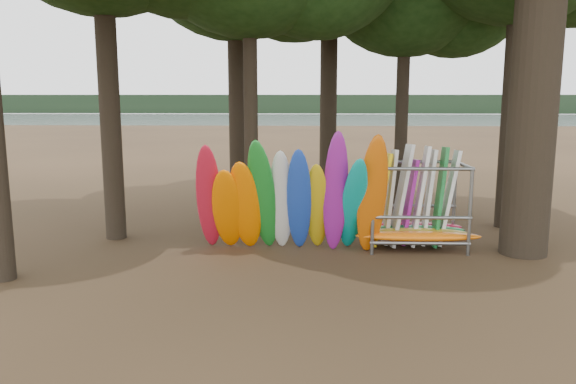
{
  "coord_description": "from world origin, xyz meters",
  "views": [
    {
      "loc": [
        -0.18,
        -13.01,
        3.91
      ],
      "look_at": [
        -0.7,
        1.5,
        1.4
      ],
      "focal_mm": 35.0,
      "sensor_mm": 36.0,
      "label": 1
    }
  ],
  "objects": [
    {
      "name": "far_shore",
      "position": [
        0.0,
        110.0,
        2.0
      ],
      "size": [
        160.0,
        4.0,
        4.0
      ],
      "primitive_type": "cube",
      "color": "black",
      "rests_on": "ground"
    },
    {
      "name": "storage_rack",
      "position": [
        2.6,
        1.3,
        1.02
      ],
      "size": [
        3.16,
        1.59,
        2.71
      ],
      "color": "slate",
      "rests_on": "ground"
    },
    {
      "name": "lake",
      "position": [
        0.0,
        60.0,
        0.0
      ],
      "size": [
        160.0,
        160.0,
        0.0
      ],
      "primitive_type": "plane",
      "color": "gray",
      "rests_on": "ground"
    },
    {
      "name": "kayak_row",
      "position": [
        -0.62,
        0.53,
        1.34
      ],
      "size": [
        4.83,
        1.89,
        3.23
      ],
      "color": "red",
      "rests_on": "ground"
    },
    {
      "name": "ground",
      "position": [
        0.0,
        0.0,
        0.0
      ],
      "size": [
        120.0,
        120.0,
        0.0
      ],
      "primitive_type": "plane",
      "color": "#47331E",
      "rests_on": "ground"
    }
  ]
}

